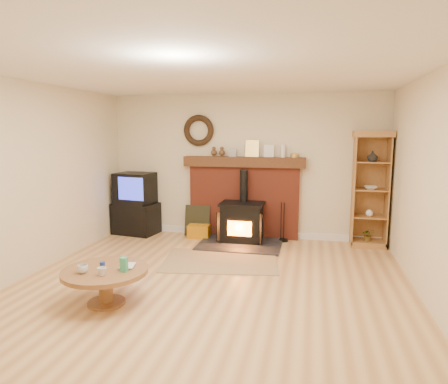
% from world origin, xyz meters
% --- Properties ---
extents(ground, '(5.50, 5.50, 0.00)m').
position_xyz_m(ground, '(0.00, 0.00, 0.00)').
color(ground, '#B9834D').
rests_on(ground, ground).
extents(room_shell, '(5.02, 5.52, 2.61)m').
position_xyz_m(room_shell, '(-0.02, 0.09, 1.72)').
color(room_shell, beige).
rests_on(room_shell, ground).
extents(chimney_breast, '(2.20, 0.22, 1.78)m').
position_xyz_m(chimney_breast, '(0.00, 2.67, 0.80)').
color(chimney_breast, maroon).
rests_on(chimney_breast, ground).
extents(wood_stove, '(1.40, 1.00, 1.27)m').
position_xyz_m(wood_stove, '(0.04, 2.27, 0.34)').
color(wood_stove, black).
rests_on(wood_stove, ground).
extents(area_rug, '(1.84, 1.40, 0.01)m').
position_xyz_m(area_rug, '(-0.10, 1.20, 0.01)').
color(area_rug, brown).
rests_on(area_rug, ground).
extents(tv_unit, '(0.87, 0.67, 1.16)m').
position_xyz_m(tv_unit, '(-2.04, 2.47, 0.56)').
color(tv_unit, black).
rests_on(tv_unit, ground).
extents(curio_cabinet, '(0.62, 0.45, 1.94)m').
position_xyz_m(curio_cabinet, '(2.17, 2.55, 0.97)').
color(curio_cabinet, '#925D30').
rests_on(curio_cabinet, ground).
extents(firelog_box, '(0.40, 0.26, 0.24)m').
position_xyz_m(firelog_box, '(-0.78, 2.40, 0.12)').
color(firelog_box, '#CFB708').
rests_on(firelog_box, ground).
extents(leaning_painting, '(0.48, 0.13, 0.57)m').
position_xyz_m(leaning_painting, '(-0.85, 2.55, 0.29)').
color(leaning_painting, black).
rests_on(leaning_painting, ground).
extents(fire_tools, '(0.16, 0.16, 0.70)m').
position_xyz_m(fire_tools, '(0.75, 2.50, 0.11)').
color(fire_tools, black).
rests_on(fire_tools, ground).
extents(coffee_table, '(0.96, 0.96, 0.57)m').
position_xyz_m(coffee_table, '(-1.02, -0.55, 0.33)').
color(coffee_table, brown).
rests_on(coffee_table, ground).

